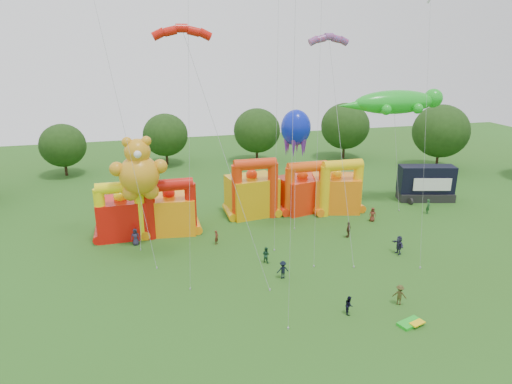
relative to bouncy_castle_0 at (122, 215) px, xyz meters
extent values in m
plane|color=#2A5317|center=(15.13, -25.71, -2.54)|extent=(160.00, 160.00, 0.00)
cylinder|color=#352314|center=(51.65, 16.44, -0.68)|extent=(0.44, 0.44, 3.72)
ellipsoid|color=#1B3710|center=(51.65, 16.44, 3.87)|extent=(9.30, 9.30, 8.89)
cylinder|color=#352314|center=(39.12, 26.84, -0.78)|extent=(0.44, 0.44, 3.51)
ellipsoid|color=#1B3710|center=(39.12, 26.84, 3.51)|extent=(8.77, 8.78, 8.39)
cylinder|color=#352314|center=(22.92, 28.50, -0.89)|extent=(0.44, 0.44, 3.30)
ellipsoid|color=#1B3710|center=(22.92, 28.50, 3.15)|extent=(8.25, 8.25, 7.88)
cylinder|color=#352314|center=(7.05, 30.48, -0.99)|extent=(0.44, 0.44, 3.09)
ellipsoid|color=#1B3710|center=(7.05, 30.48, 2.79)|extent=(7.73, 7.72, 7.38)
cylinder|color=#352314|center=(-9.28, 27.75, -1.10)|extent=(0.44, 0.44, 2.88)
ellipsoid|color=#1B3710|center=(-9.28, 27.75, 2.42)|extent=(7.20, 7.20, 6.88)
cube|color=red|center=(0.00, 0.29, -0.41)|extent=(5.35, 4.33, 4.26)
cylinder|color=#FFEE0D|center=(-2.05, -1.23, 0.51)|extent=(1.15, 1.15, 6.09)
cylinder|color=#FFEE0D|center=(2.05, -1.23, 0.51)|extent=(1.15, 1.15, 6.09)
cylinder|color=#FFEE0D|center=(0.00, -1.23, 3.55)|extent=(4.67, 1.21, 1.21)
sphere|color=#FFEE0D|center=(0.00, 0.29, 2.02)|extent=(1.40, 1.40, 1.40)
cube|color=orange|center=(5.25, 0.45, -0.46)|extent=(6.23, 5.24, 4.16)
cylinder|color=red|center=(3.02, -1.21, 0.44)|extent=(1.26, 1.26, 5.95)
cylinder|color=red|center=(7.48, -1.21, 0.44)|extent=(1.26, 1.26, 5.95)
cylinder|color=red|center=(5.25, -1.21, 3.41)|extent=(5.09, 1.32, 1.32)
sphere|color=red|center=(5.25, 0.45, 1.93)|extent=(1.40, 1.40, 1.40)
cube|color=#DC9B0B|center=(15.57, 3.27, -0.13)|extent=(6.33, 5.37, 4.81)
cylinder|color=red|center=(13.34, 1.61, 0.90)|extent=(1.26, 1.26, 6.87)
cylinder|color=red|center=(17.81, 1.61, 0.90)|extent=(1.26, 1.26, 6.87)
cylinder|color=red|center=(15.57, 1.61, 4.33)|extent=(5.09, 1.32, 1.32)
sphere|color=red|center=(15.57, 3.27, 2.57)|extent=(1.40, 1.40, 1.40)
cube|color=red|center=(22.18, 3.18, -0.40)|extent=(6.58, 5.75, 4.27)
cylinder|color=#FA500D|center=(19.98, 1.54, 0.51)|extent=(1.24, 1.24, 6.10)
cylinder|color=#FA500D|center=(24.39, 1.54, 0.51)|extent=(1.24, 1.24, 6.10)
cylinder|color=#FA500D|center=(22.18, 1.54, 3.57)|extent=(5.03, 1.31, 1.31)
sphere|color=#FA500D|center=(22.18, 3.18, 2.04)|extent=(1.40, 1.40, 1.40)
cube|color=orange|center=(26.30, 2.01, -0.32)|extent=(6.61, 5.80, 4.43)
cylinder|color=yellow|center=(24.10, 0.37, 0.63)|extent=(1.24, 1.24, 6.34)
cylinder|color=yellow|center=(28.51, 0.37, 0.63)|extent=(1.24, 1.24, 6.34)
cylinder|color=yellow|center=(26.30, 0.37, 3.80)|extent=(5.03, 1.31, 1.31)
sphere|color=yellow|center=(26.30, 2.01, 2.20)|extent=(1.40, 1.40, 1.40)
cube|color=black|center=(39.84, 2.30, -1.99)|extent=(7.77, 4.50, 1.10)
cube|color=black|center=(39.84, 2.50, 0.39)|extent=(7.68, 4.15, 3.66)
cube|color=white|center=(39.84, 1.07, 0.03)|extent=(4.91, 1.35, 1.72)
cylinder|color=black|center=(36.92, 1.21, -2.14)|extent=(0.30, 0.90, 0.90)
cylinder|color=black|center=(42.77, 1.21, -2.14)|extent=(0.30, 0.90, 0.90)
sphere|color=orange|center=(2.24, -2.25, 5.07)|extent=(4.13, 4.13, 4.13)
sphere|color=orange|center=(2.24, -2.25, 7.51)|extent=(2.63, 2.63, 2.63)
sphere|color=orange|center=(1.30, -2.25, 8.54)|extent=(1.03, 1.03, 1.03)
sphere|color=orange|center=(3.18, -2.25, 8.54)|extent=(1.03, 1.03, 1.03)
sphere|color=orange|center=(0.08, -2.25, 5.82)|extent=(1.50, 1.50, 1.50)
sphere|color=orange|center=(4.40, -2.25, 5.82)|extent=(1.50, 1.50, 1.50)
sphere|color=orange|center=(1.21, -2.25, 3.19)|extent=(1.69, 1.69, 1.69)
sphere|color=orange|center=(3.27, -2.25, 3.19)|extent=(1.69, 1.69, 1.69)
sphere|color=white|center=(2.24, -3.52, 7.51)|extent=(0.75, 0.75, 0.75)
ellipsoid|color=green|center=(34.03, 2.58, 10.90)|extent=(11.12, 3.47, 2.95)
sphere|color=green|center=(39.46, 2.58, 11.23)|extent=(2.39, 2.39, 2.39)
cone|color=green|center=(28.38, 2.58, 10.68)|extent=(4.34, 1.74, 1.74)
sphere|color=green|center=(36.20, 4.32, 10.25)|extent=(1.30, 1.30, 1.30)
sphere|color=green|center=(36.20, 0.85, 10.25)|extent=(1.30, 1.30, 1.30)
sphere|color=green|center=(31.86, 4.32, 10.25)|extent=(1.30, 1.30, 1.30)
sphere|color=green|center=(31.86, 0.85, 10.25)|extent=(1.30, 1.30, 1.30)
ellipsoid|color=#0C1DB4|center=(20.81, 2.30, 8.32)|extent=(3.60, 3.60, 4.32)
cone|color=#591E8C|center=(21.98, 2.30, 6.34)|extent=(0.81, 0.81, 2.88)
cone|color=#591E8C|center=(21.39, 3.31, 6.34)|extent=(0.81, 0.81, 2.88)
cone|color=#591E8C|center=(20.22, 3.31, 6.34)|extent=(0.81, 0.81, 2.88)
cone|color=#591E8C|center=(19.64, 2.30, 6.34)|extent=(0.81, 0.81, 2.88)
cone|color=#591E8C|center=(20.22, 1.28, 6.34)|extent=(0.81, 0.81, 2.88)
cone|color=#591E8C|center=(21.39, 1.28, 6.34)|extent=(0.81, 0.81, 2.88)
cube|color=green|center=(21.48, -22.93, -2.42)|extent=(2.21, 1.55, 0.24)
cube|color=yellow|center=(21.88, -23.23, -2.28)|extent=(1.32, 0.93, 0.10)
imported|color=#27233B|center=(1.30, -2.71, -1.60)|extent=(0.97, 0.69, 1.88)
imported|color=#5D271A|center=(9.68, -4.69, -1.75)|extent=(0.65, 0.68, 1.57)
imported|color=#193F29|center=(13.62, -10.09, -1.73)|extent=(0.97, 0.99, 1.61)
imported|color=black|center=(14.24, -13.56, -1.68)|extent=(1.13, 0.68, 1.71)
imported|color=#442F1B|center=(24.10, -6.60, -1.62)|extent=(1.08, 1.06, 1.83)
imported|color=#292843|center=(27.24, -11.68, -1.57)|extent=(0.63, 1.82, 1.94)
imported|color=maroon|center=(29.00, -2.97, -1.67)|extent=(0.98, 0.79, 1.73)
imported|color=#1D4921|center=(37.06, -2.38, -1.60)|extent=(0.82, 0.78, 1.88)
imported|color=black|center=(17.56, -20.35, -1.77)|extent=(0.78, 0.89, 1.54)
imported|color=#3F3919|center=(22.17, -20.16, -1.66)|extent=(1.30, 1.19, 1.75)
camera|label=1|loc=(2.42, -48.95, 18.05)|focal=32.00mm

